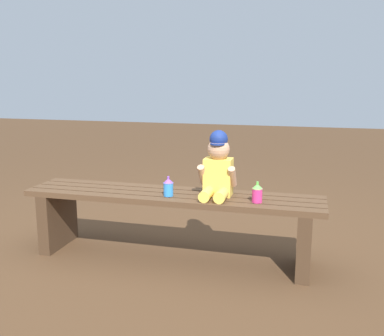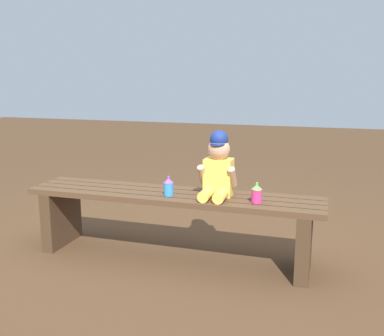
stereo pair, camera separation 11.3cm
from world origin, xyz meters
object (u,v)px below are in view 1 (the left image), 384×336
Objects in this scene: child_figure at (218,168)px; park_bench at (172,213)px; sippy_cup_left at (169,187)px; sippy_cup_right at (257,193)px.

park_bench is at bearing -177.04° from child_figure.
sippy_cup_left is 1.00× the size of sippy_cup_right.
child_figure is 3.26× the size of sippy_cup_left.
sippy_cup_left is at bearing -86.58° from park_bench.
sippy_cup_right is at bearing -18.32° from child_figure.
park_bench is 4.66× the size of child_figure.
sippy_cup_right reaches higher than park_bench.
sippy_cup_left and sippy_cup_right have the same top height.
park_bench is 0.58m from sippy_cup_right.
sippy_cup_left is (0.00, -0.07, 0.19)m from park_bench.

